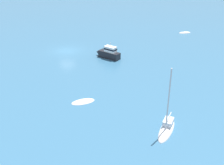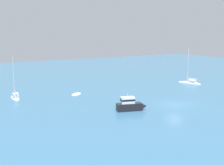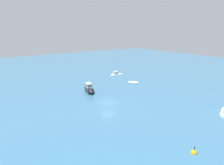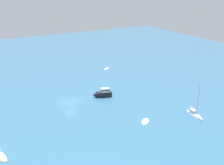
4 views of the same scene
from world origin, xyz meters
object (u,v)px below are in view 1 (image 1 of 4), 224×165
at_px(sailboat, 167,129).
at_px(dinghy, 83,102).
at_px(rib, 185,33).
at_px(motor_cruiser, 108,53).

height_order(sailboat, dinghy, sailboat).
xyz_separation_m(sailboat, rib, (34.82, 1.31, -0.15)).
xyz_separation_m(sailboat, motor_cruiser, (16.92, 11.81, 0.67)).
distance_m(sailboat, motor_cruiser, 20.65).
bearing_deg(rib, dinghy, -137.36).
bearing_deg(rib, sailboat, -119.88).
distance_m(sailboat, rib, 34.84).
xyz_separation_m(sailboat, dinghy, (2.61, 10.14, -0.15)).
xyz_separation_m(rib, dinghy, (-32.21, 8.83, 0.00)).
bearing_deg(motor_cruiser, dinghy, 115.04).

